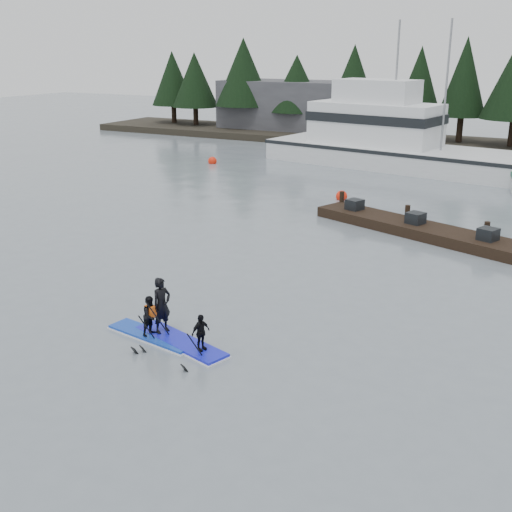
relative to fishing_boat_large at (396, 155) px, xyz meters
The scene contains 10 objects.
ground 31.65m from the fishing_boat_large, 85.48° to the right, with size 160.00×160.00×0.00m, color slate.
far_shore 10.77m from the fishing_boat_large, 76.60° to the left, with size 70.00×8.00×0.60m, color #2D281E.
treeline 10.79m from the fishing_boat_large, 76.60° to the left, with size 60.00×4.00×8.00m, color black, non-canonical shape.
waterfront_building 17.04m from the fishing_boat_large, 132.72° to the left, with size 18.00×6.00×5.00m, color #4C4C51.
fishing_boat_large is the anchor object (origin of this frame).
floating_dock 18.60m from the fishing_boat_large, 66.07° to the right, with size 14.12×1.88×0.47m, color black.
buoy_a 13.04m from the fishing_boat_large, 157.60° to the right, with size 0.63×0.63×0.63m, color red.
buoy_b 11.46m from the fishing_boat_large, 88.41° to the right, with size 0.63×0.63×0.63m, color red.
paddleboard_solo 30.74m from the fishing_boat_large, 86.58° to the right, with size 3.02×1.26×1.78m.
paddleboard_duo 30.68m from the fishing_boat_large, 85.15° to the right, with size 3.36×1.78×2.31m.
Camera 1 is at (9.90, -12.60, 7.96)m, focal length 45.00 mm.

